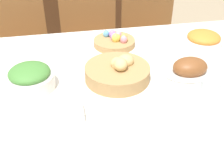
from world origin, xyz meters
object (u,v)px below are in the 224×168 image
chair_far_left (17,43)px  fork (106,148)px  ham_platter (190,68)px  knife (199,134)px  dinner_plate (154,140)px  chair_far_center (88,37)px  spoon (207,133)px  carrot_bowl (203,40)px  butter_dish (65,113)px  bread_basket (118,72)px  egg_basket (115,41)px  chair_far_right (151,32)px  green_salad_bowl (30,77)px  drinking_cup (209,91)px  sideboard (97,3)px

chair_far_left → fork: chair_far_left is taller
chair_far_left → ham_platter: (0.89, -0.90, 0.22)m
ham_platter → knife: size_ratio=1.42×
dinner_plate → fork: 0.16m
ham_platter → fork: 0.60m
chair_far_center → spoon: 1.33m
ham_platter → dinner_plate: (-0.30, -0.38, -0.02)m
carrot_bowl → fork: size_ratio=1.17×
butter_dish → chair_far_left: bearing=105.4°
bread_basket → spoon: bread_basket is taller
knife → ham_platter: bearing=72.2°
egg_basket → chair_far_right: bearing=54.0°
green_salad_bowl → knife: size_ratio=1.17×
carrot_bowl → chair_far_left: bearing=148.2°
knife → butter_dish: (-0.45, 0.18, 0.01)m
carrot_bowl → spoon: bearing=-114.3°
butter_dish → bread_basket: bearing=41.3°
green_salad_bowl → drinking_cup: green_salad_bowl is taller
ham_platter → spoon: bearing=-104.7°
fork → butter_dish: size_ratio=1.28×
sideboard → drinking_cup: bearing=-86.3°
drinking_cup → chair_far_center: bearing=107.7°
carrot_bowl → butter_dish: 0.88m
dinner_plate → spoon: bearing=0.0°
chair_far_right → chair_far_left: (-1.01, -0.00, 0.00)m
chair_far_center → sideboard: size_ratio=0.85×
chair_far_center → carrot_bowl: bearing=-43.3°
chair_far_left → bread_basket: (0.55, -0.89, 0.23)m
sideboard → ham_platter: size_ratio=4.74×
carrot_bowl → butter_dish: bearing=-150.0°
chair_far_center → green_salad_bowl: 0.97m
chair_far_left → egg_basket: 0.85m
chair_far_right → carrot_bowl: bearing=-87.5°
chair_far_left → carrot_bowl: (1.07, -0.66, 0.23)m
chair_far_left → ham_platter: size_ratio=4.02×
sideboard → dinner_plate: size_ratio=4.23×
chair_far_right → knife: 1.32m
chair_far_right → ham_platter: chair_far_right is taller
green_salad_bowl → drinking_cup: size_ratio=2.06×
chair_far_center → green_salad_bowl: bearing=-104.5°
chair_far_center → chair_far_right: size_ratio=1.00×
spoon → drinking_cup: bearing=62.6°
sideboard → spoon: (0.05, -2.32, 0.28)m
ham_platter → butter_dish: ham_platter is taller
carrot_bowl → drinking_cup: size_ratio=2.06×
chair_far_center → sideboard: bearing=85.1°
chair_far_right → ham_platter: bearing=-100.4°
bread_basket → green_salad_bowl: size_ratio=1.41×
chair_far_right → sideboard: size_ratio=0.85×
carrot_bowl → butter_dish: size_ratio=1.50×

